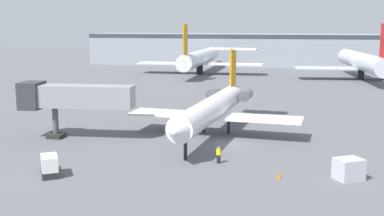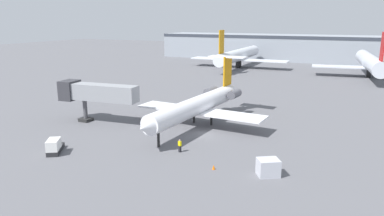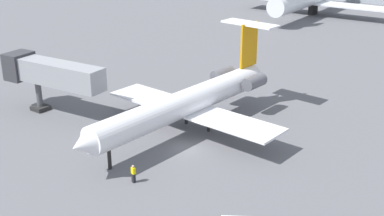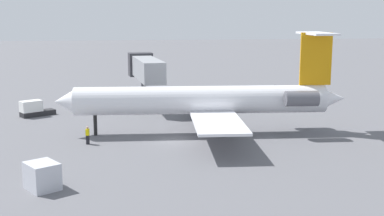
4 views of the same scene
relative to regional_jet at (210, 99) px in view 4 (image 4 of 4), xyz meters
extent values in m
cube|color=#5B5B60|center=(2.44, -3.67, -3.57)|extent=(400.00, 400.00, 0.10)
cylinder|color=white|center=(-0.06, -0.86, -0.07)|extent=(4.57, 25.29, 2.79)
cone|color=white|center=(-1.01, -14.20, -0.07)|extent=(2.80, 2.38, 2.65)
cone|color=white|center=(0.89, 12.58, -0.07)|extent=(2.55, 2.76, 2.37)
cube|color=white|center=(5.74, -0.27, -1.17)|extent=(10.10, 5.08, 0.24)
cube|color=white|center=(-5.72, 0.55, -1.17)|extent=(10.10, 5.08, 0.24)
cylinder|color=#595960|center=(2.91, 8.53, 0.33)|extent=(1.72, 3.30, 1.50)
cylinder|color=#595960|center=(-1.67, 8.86, 0.33)|extent=(1.72, 3.30, 1.50)
cube|color=orange|center=(0.76, 10.69, 3.96)|extent=(0.47, 3.21, 5.27)
cube|color=white|center=(0.76, 10.69, 6.50)|extent=(6.95, 2.88, 0.20)
cylinder|color=black|center=(-0.81, -11.41, -2.49)|extent=(0.36, 0.36, 2.05)
cylinder|color=black|center=(1.68, 1.02, -2.49)|extent=(0.36, 0.36, 2.05)
cylinder|color=black|center=(-1.52, 1.25, -2.49)|extent=(0.36, 0.36, 2.05)
cube|color=gray|center=(-15.00, -5.42, 1.58)|extent=(12.91, 3.84, 2.60)
cube|color=#333338|center=(-20.93, -6.01, 1.58)|extent=(2.70, 3.42, 3.20)
cylinder|color=#4C4C51|center=(-18.17, -5.73, -1.62)|extent=(0.70, 0.70, 3.80)
cube|color=#262626|center=(-18.17, -5.73, -3.27)|extent=(1.80, 1.80, 0.50)
cube|color=black|center=(2.67, -11.97, -3.09)|extent=(0.37, 0.31, 0.85)
cube|color=yellow|center=(2.67, -11.97, -2.37)|extent=(0.45, 0.35, 0.60)
sphere|color=tan|center=(2.67, -11.97, -1.95)|extent=(0.24, 0.24, 0.24)
cube|color=#262628|center=(-11.83, -18.68, -3.22)|extent=(3.31, 4.13, 0.60)
cube|color=white|center=(-11.40, -19.36, -2.27)|extent=(2.46, 2.78, 1.30)
cube|color=silver|center=(14.65, -14.30, -2.58)|extent=(2.93, 2.80, 1.88)
cone|color=orange|center=(8.68, -15.29, -3.24)|extent=(0.36, 0.36, 0.55)
camera|label=1|loc=(10.34, -56.98, 9.98)|focal=45.07mm
camera|label=2|loc=(22.95, -51.17, 13.09)|focal=34.16mm
camera|label=3|loc=(29.50, -39.83, 18.42)|focal=46.62mm
camera|label=4|loc=(48.43, -8.79, 8.24)|focal=46.54mm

